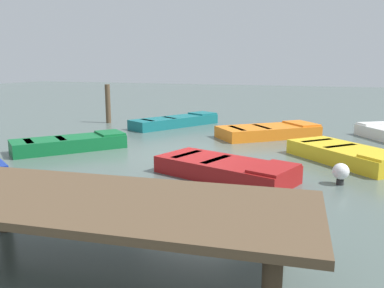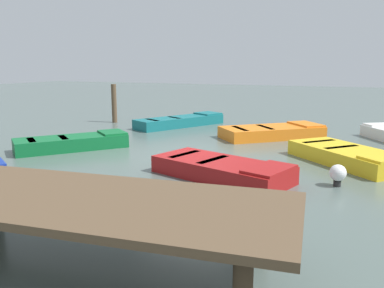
{
  "view_description": "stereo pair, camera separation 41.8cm",
  "coord_description": "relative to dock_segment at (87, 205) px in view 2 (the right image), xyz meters",
  "views": [
    {
      "loc": [
        -4.01,
        10.5,
        2.59
      ],
      "look_at": [
        0.0,
        0.0,
        0.35
      ],
      "focal_mm": 37.62,
      "sensor_mm": 36.0,
      "label": 1
    },
    {
      "loc": [
        -4.4,
        10.34,
        2.59
      ],
      "look_at": [
        0.0,
        0.0,
        0.35
      ],
      "focal_mm": 37.62,
      "sensor_mm": 36.0,
      "label": 2
    }
  ],
  "objects": [
    {
      "name": "ground_plane",
      "position": [
        1.29,
        -6.43,
        -0.85
      ],
      "size": [
        80.0,
        80.0,
        0.0
      ],
      "primitive_type": "plane",
      "color": "#4C5B56"
    },
    {
      "name": "dock_segment",
      "position": [
        0.0,
        0.0,
        0.0
      ],
      "size": [
        5.46,
        2.55,
        0.95
      ],
      "rotation": [
        0.0,
        0.0,
        0.11
      ],
      "color": "brown",
      "rests_on": "ground_plane"
    },
    {
      "name": "rowboat_green",
      "position": [
        5.05,
        -5.85,
        -0.63
      ],
      "size": [
        2.95,
        3.27,
        0.46
      ],
      "rotation": [
        0.0,
        0.0,
        4.03
      ],
      "color": "#0F602D",
      "rests_on": "ground_plane"
    },
    {
      "name": "rowboat_yellow",
      "position": [
        -2.86,
        -7.23,
        -0.63
      ],
      "size": [
        3.33,
        3.26,
        0.46
      ],
      "rotation": [
        0.0,
        0.0,
        2.39
      ],
      "color": "gold",
      "rests_on": "ground_plane"
    },
    {
      "name": "rowboat_red",
      "position": [
        -0.24,
        -4.61,
        -0.63
      ],
      "size": [
        3.49,
        2.27,
        0.46
      ],
      "rotation": [
        0.0,
        0.0,
        2.83
      ],
      "color": "maroon",
      "rests_on": "ground_plane"
    },
    {
      "name": "rowboat_orange",
      "position": [
        -0.21,
        -10.26,
        -0.63
      ],
      "size": [
        3.68,
        3.47,
        0.46
      ],
      "rotation": [
        0.0,
        0.0,
        3.86
      ],
      "color": "orange",
      "rests_on": "ground_plane"
    },
    {
      "name": "rowboat_teal",
      "position": [
        3.94,
        -11.43,
        -0.63
      ],
      "size": [
        2.82,
        4.09,
        0.46
      ],
      "rotation": [
        0.0,
        0.0,
        4.23
      ],
      "color": "#14666B",
      "rests_on": "ground_plane"
    },
    {
      "name": "mooring_piling_center",
      "position": [
        7.16,
        -11.3,
        0.01
      ],
      "size": [
        0.22,
        0.22,
        1.71
      ],
      "primitive_type": "cylinder",
      "color": "brown",
      "rests_on": "ground_plane"
    },
    {
      "name": "marker_buoy",
      "position": [
        -2.73,
        -4.97,
        -0.56
      ],
      "size": [
        0.36,
        0.36,
        0.48
      ],
      "color": "#262626",
      "rests_on": "ground_plane"
    }
  ]
}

